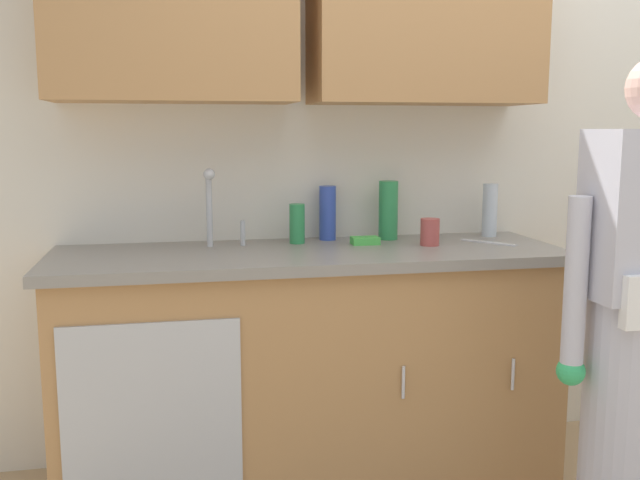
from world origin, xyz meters
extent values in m
cube|color=silver|center=(0.00, 1.05, 1.35)|extent=(4.80, 0.10, 2.70)
cube|color=#B27F4C|center=(-1.04, 0.83, 1.85)|extent=(0.91, 0.34, 0.70)
cube|color=#B27F4C|center=(-0.05, 0.83, 1.85)|extent=(0.91, 0.34, 0.70)
cube|color=#B27F4C|center=(-0.55, 0.70, 0.45)|extent=(1.90, 0.60, 0.90)
cube|color=#B7BABF|center=(-1.15, 0.39, 0.41)|extent=(0.60, 0.01, 0.72)
cylinder|color=silver|center=(-0.27, 0.39, 0.50)|extent=(0.01, 0.01, 0.12)
cylinder|color=silver|center=(0.16, 0.39, 0.50)|extent=(0.01, 0.01, 0.12)
cube|color=gray|center=(-0.55, 0.70, 0.92)|extent=(1.96, 0.66, 0.04)
cube|color=#B7BABF|center=(-0.88, 0.70, 0.92)|extent=(0.50, 0.36, 0.03)
cylinder|color=#B7BABF|center=(-0.92, 0.85, 1.09)|extent=(0.02, 0.02, 0.30)
sphere|color=#B7BABF|center=(-0.92, 0.79, 1.23)|extent=(0.04, 0.04, 0.04)
cylinder|color=#B7BABF|center=(-0.79, 0.85, 0.99)|extent=(0.02, 0.02, 0.10)
cylinder|color=silver|center=(0.38, -0.04, 0.44)|extent=(0.34, 0.34, 0.88)
cylinder|color=silver|center=(0.15, -0.02, 0.93)|extent=(0.07, 0.07, 0.55)
sphere|color=#33B266|center=(0.15, -0.02, 0.65)|extent=(0.09, 0.09, 0.09)
cylinder|color=#2D8C4C|center=(-0.18, 0.89, 1.06)|extent=(0.08, 0.08, 0.25)
cylinder|color=silver|center=(0.28, 0.89, 1.05)|extent=(0.06, 0.06, 0.23)
cylinder|color=#2D8C4C|center=(-0.57, 0.86, 1.02)|extent=(0.06, 0.06, 0.16)
cylinder|color=#334CB2|center=(-0.43, 0.93, 1.05)|extent=(0.07, 0.07, 0.23)
cylinder|color=#B24C47|center=(-0.06, 0.71, 0.99)|extent=(0.08, 0.08, 0.11)
cube|color=silver|center=(0.19, 0.71, 0.94)|extent=(0.17, 0.20, 0.01)
cube|color=#4CBF4C|center=(-0.31, 0.78, 0.96)|extent=(0.11, 0.07, 0.03)
camera|label=1|loc=(-1.05, -1.96, 1.40)|focal=39.93mm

